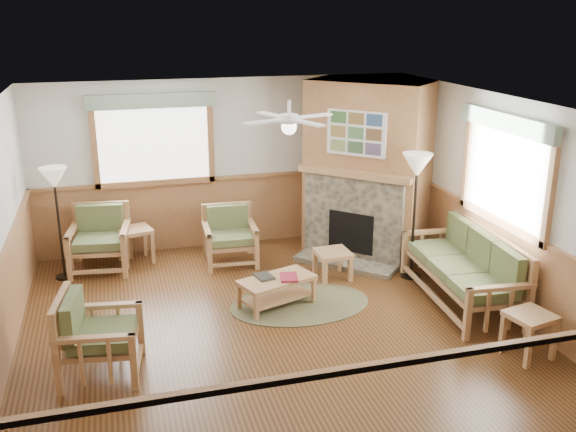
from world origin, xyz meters
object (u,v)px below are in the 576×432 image
object	(u,v)px
coffee_table	(277,292)
floor_lamp_left	(59,224)
armchair_back_right	(230,236)
end_table_sofa	(528,335)
sofa	(461,268)
footstool	(333,264)
armchair_back_left	(99,240)
end_table_chairs	(135,245)
floor_lamp_right	(414,217)
armchair_left	(100,335)

from	to	relation	value
coffee_table	floor_lamp_left	size ratio (longest dim) A/B	0.59
armchair_back_right	end_table_sofa	distance (m)	4.50
sofa	coffee_table	distance (m)	2.44
armchair_back_right	footstool	size ratio (longest dim) A/B	1.81
armchair_back_left	coffee_table	bearing A→B (deg)	-33.04
armchair_back_right	end_table_chairs	distance (m)	1.46
end_table_chairs	floor_lamp_right	size ratio (longest dim) A/B	0.30
sofa	coffee_table	world-z (taller)	sofa
armchair_left	floor_lamp_right	world-z (taller)	floor_lamp_right
floor_lamp_right	end_table_sofa	bearing A→B (deg)	-84.07
armchair_back_left	end_table_sofa	bearing A→B (deg)	-32.77
sofa	floor_lamp_left	distance (m)	5.57
armchair_back_right	armchair_left	xyz separation A→B (m)	(-1.89, -2.71, 0.03)
armchair_left	floor_lamp_right	size ratio (longest dim) A/B	0.50
sofa	armchair_back_right	world-z (taller)	sofa
armchair_back_left	armchair_back_right	bearing A→B (deg)	-0.18
end_table_chairs	footstool	bearing A→B (deg)	-27.33
sofa	armchair_left	xyz separation A→B (m)	(-4.55, -0.55, -0.02)
coffee_table	floor_lamp_left	xyz separation A→B (m)	(-2.72, 1.72, 0.63)
armchair_back_left	end_table_chairs	size ratio (longest dim) A/B	1.73
armchair_back_right	floor_lamp_right	xyz separation A→B (m)	(2.41, -1.23, 0.49)
armchair_back_right	floor_lamp_left	bearing A→B (deg)	-178.97
armchair_back_left	end_table_sofa	size ratio (longest dim) A/B	1.80
armchair_back_left	armchair_back_right	distance (m)	1.92
end_table_sofa	floor_lamp_right	world-z (taller)	floor_lamp_right
armchair_back_right	footstool	distance (m)	1.64
armchair_back_left	armchair_left	bearing A→B (deg)	-82.16
end_table_sofa	end_table_chairs	bearing A→B (deg)	134.96
sofa	footstool	bearing A→B (deg)	-126.95
sofa	end_table_chairs	world-z (taller)	sofa
sofa	end_table_sofa	distance (m)	1.48
floor_lamp_right	sofa	bearing A→B (deg)	-75.03
armchair_back_left	armchair_left	xyz separation A→B (m)	(0.01, -2.97, -0.02)
armchair_left	footstool	bearing A→B (deg)	-52.81
armchair_back_right	footstool	bearing A→B (deg)	-33.41
sofa	armchair_left	size ratio (longest dim) A/B	2.29
armchair_back_left	armchair_left	size ratio (longest dim) A/B	1.03
floor_lamp_left	armchair_back_left	bearing A→B (deg)	18.89
footstool	floor_lamp_right	world-z (taller)	floor_lamp_right
armchair_back_left	floor_lamp_right	xyz separation A→B (m)	(4.31, -1.49, 0.45)
armchair_back_right	end_table_sofa	size ratio (longest dim) A/B	1.64
end_table_chairs	floor_lamp_left	distance (m)	1.22
coffee_table	end_table_chairs	distance (m)	2.67
armchair_left	coffee_table	world-z (taller)	armchair_left
armchair_left	floor_lamp_right	distance (m)	4.58
end_table_sofa	floor_lamp_left	xyz separation A→B (m)	(-5.08, 3.71, 0.56)
armchair_back_right	coffee_table	world-z (taller)	armchair_back_right
end_table_chairs	floor_lamp_left	size ratio (longest dim) A/B	0.33
footstool	armchair_back_left	bearing A→B (deg)	159.06
end_table_sofa	armchair_left	bearing A→B (deg)	168.60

